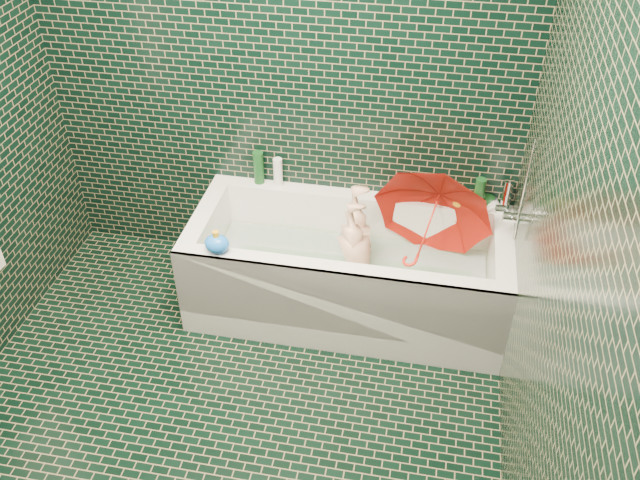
% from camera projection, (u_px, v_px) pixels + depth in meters
% --- Properties ---
extents(floor, '(2.80, 2.80, 0.00)m').
position_uv_depth(floor, '(217.00, 441.00, 3.16)').
color(floor, black).
rests_on(floor, ground).
extents(wall_back, '(2.80, 0.00, 2.80)m').
position_uv_depth(wall_back, '(278.00, 67.00, 3.48)').
color(wall_back, black).
rests_on(wall_back, floor).
extents(wall_right, '(0.00, 2.80, 2.80)m').
position_uv_depth(wall_right, '(565.00, 271.00, 2.20)').
color(wall_right, black).
rests_on(wall_right, floor).
extents(bathtub, '(1.70, 0.75, 0.55)m').
position_uv_depth(bathtub, '(347.00, 279.00, 3.74)').
color(bathtub, white).
rests_on(bathtub, floor).
extents(bath_mat, '(1.35, 0.47, 0.01)m').
position_uv_depth(bath_mat, '(347.00, 284.00, 3.79)').
color(bath_mat, green).
rests_on(bath_mat, bathtub).
extents(water, '(1.48, 0.53, 0.00)m').
position_uv_depth(water, '(348.00, 265.00, 3.70)').
color(water, silver).
rests_on(water, bathtub).
extents(faucet, '(0.18, 0.19, 0.55)m').
position_uv_depth(faucet, '(516.00, 212.00, 3.28)').
color(faucet, silver).
rests_on(faucet, wall_right).
extents(child, '(0.89, 0.37, 0.26)m').
position_uv_depth(child, '(359.00, 263.00, 3.70)').
color(child, '#EDB494').
rests_on(child, bathtub).
extents(umbrella, '(0.83, 0.83, 0.79)m').
position_uv_depth(umbrella, '(428.00, 228.00, 3.53)').
color(umbrella, red).
rests_on(umbrella, bathtub).
extents(soap_bottle_a, '(0.11, 0.11, 0.23)m').
position_uv_depth(soap_bottle_a, '(495.00, 213.00, 3.66)').
color(soap_bottle_a, white).
rests_on(soap_bottle_a, bathtub).
extents(soap_bottle_b, '(0.10, 0.10, 0.19)m').
position_uv_depth(soap_bottle_b, '(486.00, 207.00, 3.71)').
color(soap_bottle_b, '#411B67').
rests_on(soap_bottle_b, bathtub).
extents(soap_bottle_c, '(0.13, 0.13, 0.16)m').
position_uv_depth(soap_bottle_c, '(486.00, 209.00, 3.69)').
color(soap_bottle_c, '#124019').
rests_on(soap_bottle_c, bathtub).
extents(bottle_right_tall, '(0.07, 0.07, 0.19)m').
position_uv_depth(bottle_right_tall, '(479.00, 195.00, 3.63)').
color(bottle_right_tall, '#124019').
rests_on(bottle_right_tall, bathtub).
extents(bottle_right_pump, '(0.06, 0.06, 0.19)m').
position_uv_depth(bottle_right_pump, '(507.00, 196.00, 3.61)').
color(bottle_right_pump, silver).
rests_on(bottle_right_pump, bathtub).
extents(bottle_left_tall, '(0.08, 0.08, 0.20)m').
position_uv_depth(bottle_left_tall, '(259.00, 167.00, 3.84)').
color(bottle_left_tall, '#124019').
rests_on(bottle_left_tall, bathtub).
extents(bottle_left_short, '(0.07, 0.07, 0.17)m').
position_uv_depth(bottle_left_short, '(278.00, 172.00, 3.83)').
color(bottle_left_short, white).
rests_on(bottle_left_short, bathtub).
extents(rubber_duck, '(0.13, 0.11, 0.10)m').
position_uv_depth(rubber_duck, '(462.00, 200.00, 3.67)').
color(rubber_duck, '#F1A718').
rests_on(rubber_duck, bathtub).
extents(bath_toy, '(0.13, 0.11, 0.12)m').
position_uv_depth(bath_toy, '(217.00, 243.00, 3.36)').
color(bath_toy, '#1B72F4').
rests_on(bath_toy, bathtub).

